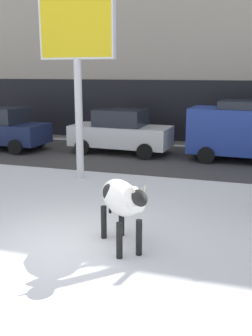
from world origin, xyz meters
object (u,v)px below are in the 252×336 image
(cow_holstein, at_px, (121,199))
(car_white_sedan, at_px, (121,132))
(billboard, at_px, (77,40))
(car_navy_sedan, at_px, (1,129))
(car_blue_van, at_px, (252,130))

(cow_holstein, distance_m, car_white_sedan, 9.37)
(billboard, xyz_separation_m, car_white_sedan, (-0.03, 4.27, -3.41))
(car_white_sedan, bearing_deg, cow_holstein, -71.68)
(car_navy_sedan, xyz_separation_m, car_blue_van, (10.64, 0.64, 0.33))
(cow_holstein, xyz_separation_m, car_blue_van, (2.32, 8.83, 0.24))
(car_white_sedan, height_order, car_blue_van, car_blue_van)
(billboard, distance_m, car_navy_sedan, 7.31)
(car_blue_van, bearing_deg, billboard, -141.23)
(car_white_sedan, distance_m, car_blue_van, 5.28)
(billboard, height_order, car_white_sedan, billboard)
(billboard, height_order, car_navy_sedan, billboard)
(car_navy_sedan, bearing_deg, car_blue_van, 3.45)
(car_navy_sedan, relative_size, car_blue_van, 0.91)
(cow_holstein, bearing_deg, car_navy_sedan, 135.44)
(cow_holstein, xyz_separation_m, billboard, (-2.92, 4.62, 3.31))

